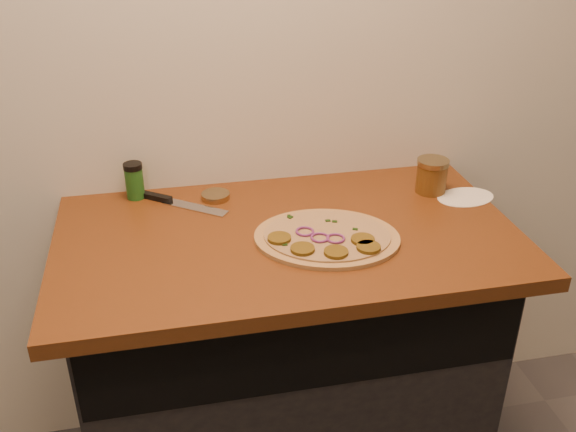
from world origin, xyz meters
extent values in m
cube|color=beige|center=(0.00, 1.75, 1.35)|extent=(4.00, 0.02, 2.70)
cube|color=black|center=(0.00, 1.45, 0.43)|extent=(1.10, 0.60, 0.86)
cube|color=brown|center=(0.00, 1.42, 0.88)|extent=(1.20, 0.70, 0.04)
cylinder|color=tan|center=(0.09, 1.36, 0.91)|extent=(0.45, 0.45, 0.01)
cylinder|color=#D0BB89|center=(0.09, 1.36, 0.91)|extent=(0.39, 0.39, 0.00)
cylinder|color=brown|center=(0.17, 1.27, 0.92)|extent=(0.06, 0.06, 0.01)
cylinder|color=brown|center=(0.01, 1.29, 0.92)|extent=(0.06, 0.06, 0.01)
cylinder|color=brown|center=(0.17, 1.30, 0.92)|extent=(0.06, 0.06, 0.01)
cylinder|color=brown|center=(0.09, 1.26, 0.92)|extent=(0.06, 0.06, 0.01)
cylinder|color=brown|center=(-0.03, 1.35, 0.92)|extent=(0.06, 0.06, 0.01)
torus|color=#702A6E|center=(0.04, 1.38, 0.92)|extent=(0.05, 0.05, 0.01)
torus|color=#702A6E|center=(0.07, 1.34, 0.92)|extent=(0.05, 0.05, 0.01)
torus|color=#702A6E|center=(0.10, 1.33, 0.92)|extent=(0.05, 0.05, 0.01)
cube|color=black|center=(-0.03, 1.32, 0.92)|extent=(0.01, 0.01, 0.00)
cube|color=black|center=(0.02, 1.46, 0.92)|extent=(0.02, 0.02, 0.00)
cube|color=black|center=(0.01, 1.47, 0.92)|extent=(0.01, 0.02, 0.00)
cube|color=black|center=(0.13, 1.41, 0.92)|extent=(0.02, 0.01, 0.00)
cube|color=black|center=(0.19, 1.28, 0.92)|extent=(0.02, 0.01, 0.00)
cube|color=black|center=(0.16, 1.29, 0.92)|extent=(0.01, 0.02, 0.00)
cube|color=black|center=(0.11, 1.42, 0.92)|extent=(0.01, 0.01, 0.00)
cube|color=black|center=(0.17, 1.36, 0.92)|extent=(0.02, 0.01, 0.00)
cube|color=#B7BAC1|center=(-0.23, 1.60, 0.90)|extent=(0.18, 0.15, 0.00)
cube|color=black|center=(-0.33, 1.68, 0.91)|extent=(0.10, 0.08, 0.02)
cylinder|color=#937E55|center=(-0.16, 1.65, 0.91)|extent=(0.09, 0.09, 0.02)
cylinder|color=maroon|center=(0.46, 1.57, 0.94)|extent=(0.09, 0.09, 0.09)
cylinder|color=#937E55|center=(0.46, 1.57, 0.99)|extent=(0.09, 0.09, 0.01)
cylinder|color=#1E581B|center=(-0.39, 1.70, 0.95)|extent=(0.05, 0.05, 0.09)
cylinder|color=black|center=(-0.39, 1.70, 1.00)|extent=(0.05, 0.05, 0.02)
cylinder|color=white|center=(0.54, 1.51, 0.90)|extent=(0.20, 0.20, 0.00)
camera|label=1|loc=(-0.30, -0.01, 1.73)|focal=40.00mm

